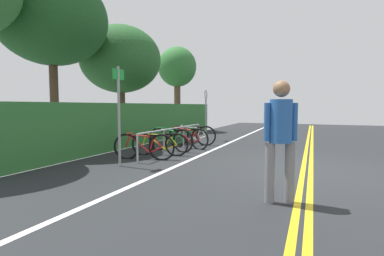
# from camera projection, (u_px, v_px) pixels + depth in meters

# --- Properties ---
(ground_plane) EXTENTS (35.12, 11.24, 0.05)m
(ground_plane) POSITION_uv_depth(u_px,v_px,m) (307.00, 171.00, 6.56)
(ground_plane) COLOR #232628
(centre_line_yellow_inner) EXTENTS (31.60, 0.10, 0.00)m
(centre_line_yellow_inner) POSITION_uv_depth(u_px,v_px,m) (311.00, 170.00, 6.53)
(centre_line_yellow_inner) COLOR gold
(centre_line_yellow_inner) RESTS_ON ground_plane
(centre_line_yellow_outer) EXTENTS (31.60, 0.10, 0.00)m
(centre_line_yellow_outer) POSITION_uv_depth(u_px,v_px,m) (303.00, 169.00, 6.59)
(centre_line_yellow_outer) COLOR gold
(centre_line_yellow_outer) RESTS_ON ground_plane
(bike_lane_stripe_white) EXTENTS (31.60, 0.12, 0.00)m
(bike_lane_stripe_white) POSITION_uv_depth(u_px,v_px,m) (188.00, 161.00, 7.64)
(bike_lane_stripe_white) COLOR white
(bike_lane_stripe_white) RESTS_ON ground_plane
(bike_rack) EXTENTS (4.26, 0.05, 0.74)m
(bike_rack) POSITION_uv_depth(u_px,v_px,m) (174.00, 134.00, 9.23)
(bike_rack) COLOR #9EA0A5
(bike_rack) RESTS_ON ground_plane
(bicycle_0) EXTENTS (0.55, 1.64, 0.73)m
(bicycle_0) POSITION_uv_depth(u_px,v_px,m) (144.00, 146.00, 7.83)
(bicycle_0) COLOR black
(bicycle_0) RESTS_ON ground_plane
(bicycle_1) EXTENTS (0.55, 1.63, 0.70)m
(bicycle_1) POSITION_uv_depth(u_px,v_px,m) (160.00, 144.00, 8.47)
(bicycle_1) COLOR black
(bicycle_1) RESTS_ON ground_plane
(bicycle_2) EXTENTS (0.46, 1.68, 0.76)m
(bicycle_2) POSITION_uv_depth(u_px,v_px,m) (170.00, 140.00, 9.29)
(bicycle_2) COLOR black
(bicycle_2) RESTS_ON ground_plane
(bicycle_3) EXTENTS (0.58, 1.64, 0.73)m
(bicycle_3) POSITION_uv_depth(u_px,v_px,m) (188.00, 138.00, 9.90)
(bicycle_3) COLOR black
(bicycle_3) RESTS_ON ground_plane
(bicycle_4) EXTENTS (0.62, 1.66, 0.75)m
(bicycle_4) POSITION_uv_depth(u_px,v_px,m) (192.00, 135.00, 10.68)
(bicycle_4) COLOR black
(bicycle_4) RESTS_ON ground_plane
(pedestrian) EXTENTS (0.32, 0.45, 1.78)m
(pedestrian) POSITION_uv_depth(u_px,v_px,m) (281.00, 132.00, 4.27)
(pedestrian) COLOR slate
(pedestrian) RESTS_ON ground_plane
(sign_post_near) EXTENTS (0.36, 0.07, 2.32)m
(sign_post_near) POSITION_uv_depth(u_px,v_px,m) (119.00, 107.00, 6.85)
(sign_post_near) COLOR gray
(sign_post_near) RESTS_ON ground_plane
(sign_post_far) EXTENTS (0.36, 0.06, 2.05)m
(sign_post_far) POSITION_uv_depth(u_px,v_px,m) (206.00, 110.00, 12.15)
(sign_post_far) COLOR gray
(sign_post_far) RESTS_ON ground_plane
(hedge_backdrop) EXTENTS (13.21, 0.99, 1.51)m
(hedge_backdrop) POSITION_uv_depth(u_px,v_px,m) (139.00, 123.00, 11.45)
(hedge_backdrop) COLOR #2D6B30
(hedge_backdrop) RESTS_ON ground_plane
(tree_mid) EXTENTS (3.52, 3.52, 5.67)m
(tree_mid) POSITION_uv_depth(u_px,v_px,m) (52.00, 20.00, 9.51)
(tree_mid) COLOR #473323
(tree_mid) RESTS_ON ground_plane
(tree_far_right) EXTENTS (3.29, 3.29, 4.69)m
(tree_far_right) POSITION_uv_depth(u_px,v_px,m) (121.00, 60.00, 12.17)
(tree_far_right) COLOR #473323
(tree_far_right) RESTS_ON ground_plane
(tree_extra) EXTENTS (2.12, 2.12, 4.67)m
(tree_extra) POSITION_uv_depth(u_px,v_px,m) (177.00, 68.00, 16.40)
(tree_extra) COLOR brown
(tree_extra) RESTS_ON ground_plane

